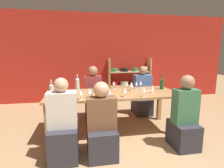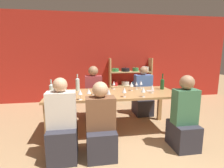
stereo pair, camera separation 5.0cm
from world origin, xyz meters
name	(u,v)px [view 2 (the right image)]	position (x,y,z in m)	size (l,w,h in m)	color
wall_back_red	(97,58)	(0.00, 3.83, 1.35)	(8.80, 0.06, 2.70)	red
shelf_unit	(130,83)	(1.02, 3.63, 0.57)	(1.36, 0.30, 1.34)	tan
dining_table	(113,97)	(0.10, 1.47, 0.68)	(2.44, 0.94, 0.77)	#AD7F4C
mixing_bowl	(59,90)	(-0.91, 1.58, 0.83)	(0.31, 0.31, 0.12)	#B7BABC
wine_bottle_green	(51,90)	(-1.00, 1.38, 0.89)	(0.07, 0.07, 0.29)	#B2C6C1
wine_bottle_dark	(78,84)	(-0.56, 1.79, 0.90)	(0.08, 0.08, 0.33)	#B2C6C1
wine_bottle_amber	(162,83)	(1.15, 1.61, 0.89)	(0.08, 0.08, 0.33)	#1E4C23
wine_glass_red_a	(109,92)	(-0.05, 1.06, 0.88)	(0.07, 0.07, 0.17)	white
wine_glass_empty_a	(141,83)	(0.76, 1.80, 0.88)	(0.07, 0.07, 0.16)	white
wine_glass_white_a	(63,91)	(-0.80, 1.27, 0.88)	(0.07, 0.07, 0.15)	white
wine_glass_white_b	(114,84)	(0.17, 1.80, 0.88)	(0.07, 0.07, 0.17)	white
wine_glass_red_b	(94,89)	(-0.27, 1.39, 0.87)	(0.07, 0.07, 0.15)	white
wine_glass_empty_b	(152,87)	(0.82, 1.32, 0.88)	(0.07, 0.07, 0.16)	white
wine_glass_red_c	(131,84)	(0.50, 1.60, 0.89)	(0.08, 0.08, 0.17)	white
wine_glass_white_c	(136,84)	(0.63, 1.71, 0.88)	(0.06, 0.06, 0.16)	white
wine_glass_white_d	(124,91)	(0.23, 1.13, 0.88)	(0.07, 0.07, 0.16)	white
wine_glass_white_e	(80,92)	(-0.51, 1.08, 0.89)	(0.08, 0.08, 0.17)	white
wine_glass_empty_c	(89,91)	(-0.37, 1.15, 0.89)	(0.08, 0.08, 0.16)	white
wine_glass_red_d	(143,90)	(0.56, 1.08, 0.89)	(0.08, 0.08, 0.17)	white
cell_phone	(150,91)	(0.85, 1.48, 0.77)	(0.16, 0.10, 0.01)	silver
person_near_a	(101,129)	(-0.22, 0.70, 0.41)	(0.42, 0.53, 1.12)	#2D2D38
person_far_a	(94,99)	(-0.22, 2.26, 0.46)	(0.38, 0.48, 1.22)	#2D2D38
person_near_b	(184,121)	(1.11, 0.69, 0.44)	(0.37, 0.47, 1.18)	#2D2D38
person_far_b	(143,97)	(0.99, 2.30, 0.43)	(0.41, 0.52, 1.18)	#2D2D38
person_near_c	(63,130)	(-0.76, 0.71, 0.43)	(0.40, 0.50, 1.19)	#2D2D38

